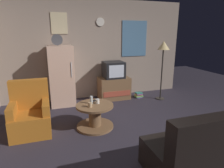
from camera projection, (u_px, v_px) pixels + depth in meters
ground_plane at (129, 137)px, 3.46m from camera, size 12.00×12.00×0.00m
wall_with_art at (95, 50)px, 5.37m from camera, size 5.20×0.12×2.67m
fridge at (61, 76)px, 4.86m from camera, size 0.60×0.62×1.77m
tv_stand at (114, 88)px, 5.41m from camera, size 0.84×0.53×0.60m
crt_tv at (113, 70)px, 5.27m from camera, size 0.54×0.51×0.44m
standing_lamp at (163, 50)px, 5.09m from camera, size 0.32×0.32×1.59m
coffee_table at (95, 116)px, 3.76m from camera, size 0.72×0.72×0.47m
wine_glass at (91, 100)px, 3.74m from camera, size 0.05×0.05×0.15m
mug_ceramic_white at (97, 101)px, 3.75m from camera, size 0.08×0.08×0.09m
mug_ceramic_tan at (90, 105)px, 3.57m from camera, size 0.08×0.08×0.09m
remote_control at (94, 101)px, 3.88m from camera, size 0.15×0.10×0.02m
armchair at (31, 115)px, 3.55m from camera, size 0.68×0.68×0.96m
couch at (213, 149)px, 2.55m from camera, size 1.70×0.80×0.92m
book_stack at (139, 95)px, 5.54m from camera, size 0.22×0.18×0.15m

